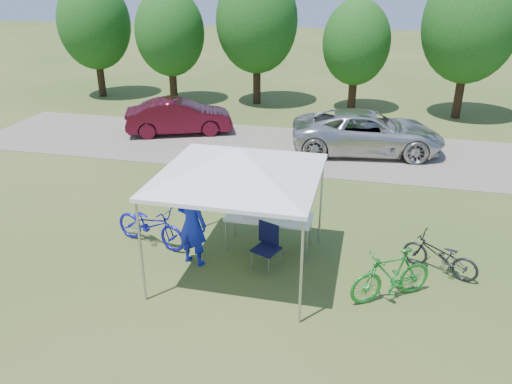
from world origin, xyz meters
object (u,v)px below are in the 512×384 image
bike_green (391,275)px  sedan (179,117)px  folding_chair (267,242)px  bike_blue (151,225)px  cooler (255,208)px  bike_dark (440,255)px  minivan (367,132)px  cyclist (192,224)px  folding_table (269,218)px

bike_green → sedan: (-7.90, 9.21, 0.16)m
folding_chair → bike_blue: (-2.81, 0.29, -0.07)m
cooler → bike_dark: bearing=-3.0°
bike_blue → minivan: 9.01m
cooler → bike_green: size_ratio=0.29×
minivan → cyclist: bearing=150.1°
folding_chair → bike_green: bearing=9.0°
folding_chair → bike_dark: folding_chair is taller
cyclist → sedan: size_ratio=0.47×
folding_chair → bike_green: (2.55, -0.61, -0.05)m
bike_dark → minivan: minivan is taller
bike_green → bike_dark: (1.01, 1.16, -0.11)m
cyclist → bike_green: 4.17m
folding_table → bike_blue: (-2.68, -0.47, -0.25)m
bike_green → bike_dark: 1.54m
cyclist → minivan: size_ratio=0.36×
folding_table → sedan: (-5.22, 7.84, -0.06)m
sedan → minivan: bearing=-117.0°
folding_chair → sedan: (-5.34, 8.60, 0.11)m
bike_blue → sedan: (-2.53, 8.31, 0.18)m
cooler → bike_blue: bearing=-168.7°
cyclist → minivan: 8.94m
bike_blue → sedan: bearing=33.0°
bike_green → bike_dark: bike_green is taller
cyclist → bike_dark: size_ratio=1.19×
cooler → bike_blue: cooler is taller
cooler → folding_table: bearing=0.0°
bike_blue → bike_green: size_ratio=1.10×
bike_blue → minivan: bearing=-15.0°
minivan → cooler: bearing=155.0°
folding_chair → cooler: bearing=143.5°
bike_blue → cooler: bearing=-62.7°
bike_green → minivan: bearing=152.1°
cooler → cyclist: (-1.12, -1.01, -0.03)m
cooler → cyclist: 1.51m
bike_dark → cyclist: bearing=-56.5°
folding_chair → bike_dark: 3.61m
cyclist → minivan: bearing=-98.3°
bike_green → bike_dark: bearing=106.1°
bike_blue → sedan: 8.69m
bike_green → bike_dark: size_ratio=1.10×
bike_dark → sedan: sedan is taller
folding_chair → cyclist: (-1.59, -0.24, 0.37)m
cooler → sedan: (-4.88, 7.84, -0.29)m
folding_chair → bike_green: 2.62m
folding_chair → bike_blue: bike_blue is taller
cooler → bike_blue: size_ratio=0.26×
folding_chair → minivan: bearing=99.6°
bike_dark → folding_table: bearing=-68.6°
bike_dark → sedan: size_ratio=0.39×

